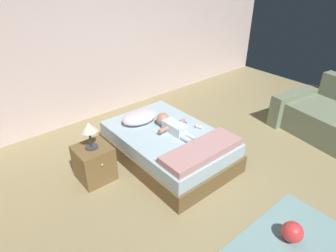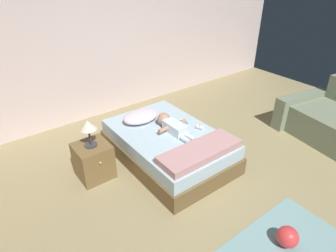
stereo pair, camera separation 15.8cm
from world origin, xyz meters
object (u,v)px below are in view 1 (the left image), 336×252
object	(u,v)px
baby_bottle	(199,126)
toy_ball	(292,232)
baby	(172,125)
nightstand	(94,163)
bed	(168,146)
lamp	(89,129)
toothbrush	(183,121)
pillow	(140,117)

from	to	relation	value
baby_bottle	toy_ball	bearing A→B (deg)	-101.87
baby	nightstand	bearing A→B (deg)	167.00
nightstand	toy_ball	bearing A→B (deg)	-63.87
bed	nightstand	bearing A→B (deg)	164.70
nightstand	lamp	size ratio (longest dim) A/B	1.33
baby_bottle	bed	bearing A→B (deg)	154.85
toothbrush	baby_bottle	bearing A→B (deg)	-79.62
pillow	lamp	distance (m)	0.90
baby	nightstand	distance (m)	1.10
bed	nightstand	world-z (taller)	nightstand
baby	baby_bottle	distance (m)	0.38
baby	lamp	distance (m)	1.09
pillow	toothbrush	size ratio (longest dim) A/B	4.02
toothbrush	lamp	xyz separation A→B (m)	(-1.31, 0.17, 0.29)
bed	toy_ball	distance (m)	1.81
pillow	toy_ball	size ratio (longest dim) A/B	2.54
bed	baby	distance (m)	0.29
bed	lamp	xyz separation A→B (m)	(-0.96, 0.26, 0.51)
baby	baby_bottle	xyz separation A→B (m)	(0.32, -0.21, -0.04)
toy_ball	bed	bearing A→B (deg)	91.78
baby	bed	bearing A→B (deg)	-164.51
baby_bottle	toothbrush	bearing A→B (deg)	100.38
baby	toothbrush	distance (m)	0.28
baby	toothbrush	world-z (taller)	baby
pillow	toothbrush	bearing A→B (deg)	-40.25
pillow	nightstand	world-z (taller)	pillow
toothbrush	nightstand	size ratio (longest dim) A/B	0.29
toothbrush	toy_ball	distance (m)	1.95
pillow	baby	distance (m)	0.50
baby	lamp	size ratio (longest dim) A/B	1.98
pillow	nightstand	size ratio (longest dim) A/B	1.15
pillow	lamp	xyz separation A→B (m)	(-0.85, -0.22, 0.23)
baby	baby_bottle	world-z (taller)	baby
bed	nightstand	distance (m)	1.00
toy_ball	baby_bottle	size ratio (longest dim) A/B	1.99
nightstand	lamp	xyz separation A→B (m)	(0.00, 0.00, 0.49)
toothbrush	toy_ball	bearing A→B (deg)	-98.68
toy_ball	pillow	bearing A→B (deg)	94.26
bed	pillow	xyz separation A→B (m)	(-0.11, 0.48, 0.28)
nightstand	baby_bottle	bearing A→B (deg)	-18.31
bed	toy_ball	bearing A→B (deg)	-88.22
pillow	baby_bottle	world-z (taller)	pillow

